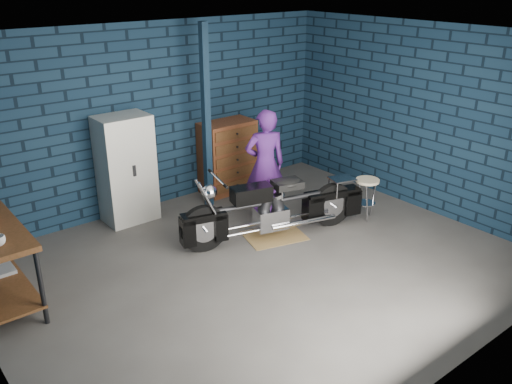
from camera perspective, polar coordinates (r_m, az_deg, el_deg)
ground at (r=6.65m, az=0.60°, el=-7.85°), size 6.00×6.00×0.00m
room_walls at (r=6.35m, az=-2.53°, el=9.20°), size 6.02×5.01×2.71m
support_post at (r=7.90m, az=-5.26°, el=7.67°), size 0.10×0.10×2.70m
drip_mat at (r=7.37m, az=1.95°, el=-4.62°), size 0.91×0.77×0.01m
motorcycle at (r=7.16m, az=2.00°, el=-1.17°), size 2.30×1.16×0.98m
person at (r=7.66m, az=0.96°, el=2.91°), size 0.68×0.58×1.59m
locker at (r=7.77m, az=-13.48°, el=2.34°), size 0.71×0.51×1.53m
tool_chest at (r=8.66m, az=-2.93°, el=3.71°), size 0.86×0.48×1.15m
shop_stool at (r=7.91m, az=11.51°, el=-0.73°), size 0.40×0.40×0.61m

